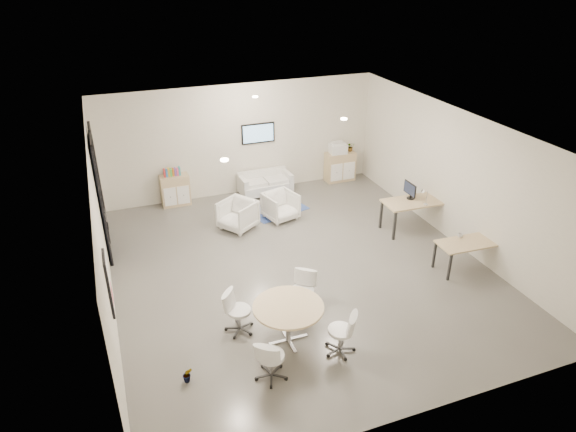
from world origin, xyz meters
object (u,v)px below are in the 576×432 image
(loveseat, at_px, (265,184))
(desk_front, at_px, (466,245))
(sideboard_right, at_px, (340,167))
(round_table, at_px, (288,310))
(sideboard_left, at_px, (175,190))
(desk_rear, at_px, (413,204))
(armchair_left, at_px, (238,214))
(armchair_right, at_px, (281,205))

(loveseat, distance_m, desk_front, 6.17)
(sideboard_right, distance_m, round_table, 7.69)
(loveseat, bearing_deg, sideboard_left, 174.01)
(desk_rear, bearing_deg, armchair_left, 160.88)
(sideboard_left, xyz_separation_m, armchair_right, (2.46, -1.85, -0.04))
(sideboard_right, height_order, desk_rear, sideboard_right)
(sideboard_right, relative_size, loveseat, 0.59)
(armchair_right, bearing_deg, sideboard_right, 20.17)
(sideboard_right, height_order, loveseat, sideboard_right)
(round_table, bearing_deg, armchair_left, 85.95)
(armchair_right, relative_size, round_table, 0.63)
(desk_front, bearing_deg, desk_rear, 94.64)
(sideboard_left, height_order, desk_rear, sideboard_left)
(sideboard_left, bearing_deg, loveseat, -3.36)
(sideboard_left, relative_size, desk_rear, 0.57)
(sideboard_right, xyz_separation_m, round_table, (-4.15, -6.47, 0.24))
(sideboard_right, relative_size, armchair_left, 1.09)
(loveseat, xyz_separation_m, desk_front, (2.88, -5.45, 0.30))
(sideboard_right, relative_size, desk_rear, 0.59)
(armchair_left, bearing_deg, sideboard_right, 82.25)
(sideboard_left, bearing_deg, round_table, -81.87)
(loveseat, relative_size, desk_front, 1.17)
(armchair_right, bearing_deg, sideboard_left, 128.36)
(sideboard_right, xyz_separation_m, armchair_right, (-2.62, -1.83, -0.05))
(sideboard_right, height_order, round_table, sideboard_right)
(armchair_right, bearing_deg, desk_rear, -45.32)
(armchair_right, bearing_deg, round_table, -123.04)
(sideboard_right, bearing_deg, sideboard_left, 179.82)
(sideboard_left, height_order, armchair_left, sideboard_left)
(loveseat, distance_m, armchair_right, 1.70)
(loveseat, bearing_deg, desk_front, -64.74)
(loveseat, xyz_separation_m, armchair_right, (-0.11, -1.69, 0.10))
(sideboard_right, distance_m, desk_rear, 3.58)
(armchair_right, relative_size, desk_front, 0.61)
(desk_rear, relative_size, desk_front, 1.18)
(sideboard_right, bearing_deg, armchair_left, -153.06)
(desk_front, bearing_deg, armchair_right, 131.45)
(desk_rear, xyz_separation_m, round_table, (-4.47, -2.91, -0.02))
(sideboard_left, relative_size, desk_front, 0.67)
(armchair_right, xyz_separation_m, desk_rear, (2.93, -1.73, 0.31))
(desk_front, bearing_deg, sideboard_right, 96.71)
(armchair_left, bearing_deg, desk_rear, 34.05)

